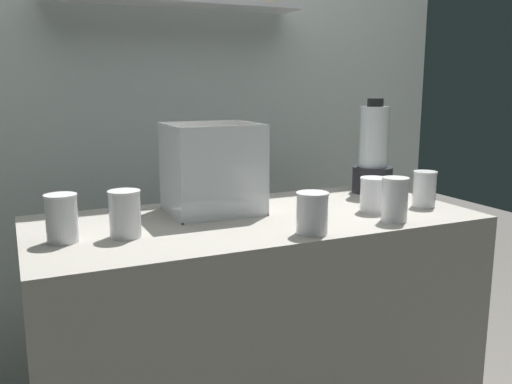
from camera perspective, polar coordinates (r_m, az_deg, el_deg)
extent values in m
cube|color=#9E998E|center=(1.90, 0.00, -15.85)|extent=(1.40, 0.64, 0.90)
cube|color=silver|center=(2.42, -7.69, 9.57)|extent=(2.60, 0.04, 2.50)
cube|color=silver|center=(2.31, -8.19, 19.03)|extent=(1.03, 0.20, 0.02)
cube|color=white|center=(1.82, -4.47, -1.96)|extent=(0.29, 0.25, 0.01)
cube|color=white|center=(1.68, -3.11, 1.91)|extent=(0.29, 0.01, 0.29)
cube|color=white|center=(1.90, -5.79, 2.99)|extent=(0.29, 0.01, 0.29)
cube|color=white|center=(1.75, -8.92, 2.17)|extent=(0.01, 0.25, 0.29)
cube|color=white|center=(1.84, -0.37, 2.77)|extent=(0.01, 0.25, 0.29)
cone|color=orange|center=(1.83, -5.28, -1.28)|extent=(0.10, 0.15, 0.03)
cone|color=orange|center=(1.80, -3.76, -1.53)|extent=(0.12, 0.12, 0.03)
cone|color=orange|center=(1.83, -3.46, -1.25)|extent=(0.16, 0.08, 0.03)
cone|color=orange|center=(1.81, -4.44, -1.34)|extent=(0.14, 0.17, 0.03)
cone|color=orange|center=(1.81, -3.37, -0.18)|extent=(0.19, 0.10, 0.03)
cone|color=orange|center=(1.79, -4.58, -0.51)|extent=(0.18, 0.12, 0.03)
cone|color=orange|center=(1.82, -3.63, -0.39)|extent=(0.03, 0.14, 0.03)
cone|color=orange|center=(1.82, -4.43, -0.44)|extent=(0.06, 0.18, 0.03)
cone|color=orange|center=(1.77, -6.05, 0.66)|extent=(0.14, 0.10, 0.03)
cone|color=orange|center=(1.80, -3.93, 0.21)|extent=(0.16, 0.15, 0.03)
cylinder|color=black|center=(2.17, 12.00, 1.28)|extent=(0.15, 0.15, 0.10)
cylinder|color=silver|center=(2.15, 12.18, 5.63)|extent=(0.11, 0.11, 0.23)
cylinder|color=orange|center=(2.16, 12.08, 3.10)|extent=(0.10, 0.10, 0.04)
cylinder|color=black|center=(2.14, 12.33, 9.11)|extent=(0.06, 0.06, 0.03)
cylinder|color=white|center=(1.54, -19.56, -2.71)|extent=(0.08, 0.08, 0.12)
cylinder|color=maroon|center=(1.55, -19.51, -3.48)|extent=(0.08, 0.08, 0.08)
cylinder|color=white|center=(1.53, -19.72, -0.34)|extent=(0.09, 0.09, 0.01)
cylinder|color=white|center=(1.54, -13.49, -2.34)|extent=(0.09, 0.09, 0.12)
cylinder|color=red|center=(1.55, -13.46, -2.95)|extent=(0.08, 0.08, 0.09)
cylinder|color=white|center=(1.53, -13.60, 0.03)|extent=(0.09, 0.09, 0.01)
cylinder|color=white|center=(1.54, 5.87, -2.32)|extent=(0.09, 0.09, 0.11)
cylinder|color=maroon|center=(1.55, 5.85, -3.18)|extent=(0.08, 0.08, 0.07)
cylinder|color=white|center=(1.53, 5.91, -0.16)|extent=(0.09, 0.09, 0.01)
cylinder|color=white|center=(1.73, 14.24, -0.85)|extent=(0.08, 0.08, 0.13)
cylinder|color=yellow|center=(1.73, 14.21, -1.34)|extent=(0.07, 0.07, 0.10)
cylinder|color=white|center=(1.72, 14.35, 1.37)|extent=(0.08, 0.08, 0.01)
cylinder|color=white|center=(1.85, 12.16, -0.35)|extent=(0.09, 0.09, 0.11)
cylinder|color=orange|center=(1.85, 12.13, -0.98)|extent=(0.08, 0.08, 0.07)
cylinder|color=white|center=(1.84, 12.23, 1.38)|extent=(0.09, 0.09, 0.01)
cylinder|color=white|center=(1.97, 17.12, 0.23)|extent=(0.08, 0.08, 0.12)
cylinder|color=maroon|center=(1.97, 17.11, 0.02)|extent=(0.07, 0.07, 0.10)
cylinder|color=white|center=(1.96, 17.23, 1.98)|extent=(0.08, 0.08, 0.01)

